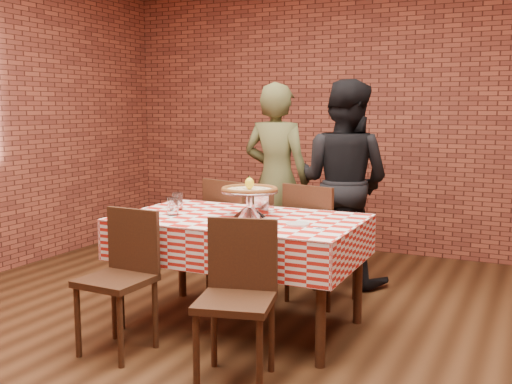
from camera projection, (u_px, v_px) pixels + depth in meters
ground at (231, 356)px, 3.60m from camera, size 6.00×6.00×0.00m
back_wall at (370, 110)px, 6.07m from camera, size 5.50×0.00×5.50m
table at (240, 272)px, 4.05m from camera, size 1.59×0.96×0.75m
tablecloth at (240, 237)px, 4.02m from camera, size 1.62×1.00×0.27m
pizza_stand at (249, 204)px, 4.00m from camera, size 0.45×0.45×0.17m
pizza at (249, 190)px, 3.98m from camera, size 0.44×0.44×0.03m
lemon at (249, 183)px, 3.98m from camera, size 0.07×0.07×0.08m
water_glass_left at (173, 206)px, 4.05m from camera, size 0.08×0.08×0.12m
water_glass_right at (177, 201)px, 4.28m from camera, size 0.08×0.08×0.12m
side_plate at (298, 224)px, 3.72m from camera, size 0.15×0.15×0.01m
sweetener_packet_a at (317, 228)px, 3.61m from camera, size 0.06×0.05×0.00m
sweetener_packet_b at (320, 229)px, 3.59m from camera, size 0.06×0.05×0.00m
condiment_caddy at (264, 200)px, 4.21m from camera, size 0.11×0.09×0.16m
chair_near_left at (116, 284)px, 3.60m from camera, size 0.40×0.40×0.86m
chair_near_right at (235, 304)px, 3.21m from camera, size 0.48×0.48×0.87m
chair_far_left at (241, 235)px, 4.85m from camera, size 0.55×0.55×0.92m
chair_far_right at (322, 242)px, 4.58m from camera, size 0.53×0.53×0.92m
diner_olive at (276, 180)px, 5.29m from camera, size 0.63×0.42×1.69m
diner_black at (344, 182)px, 5.05m from camera, size 0.93×0.77×1.71m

